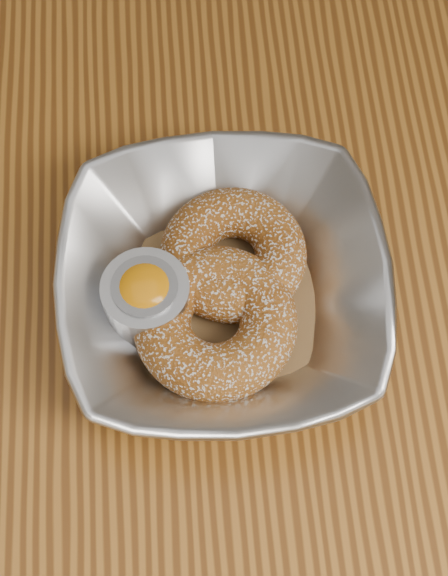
{
  "coord_description": "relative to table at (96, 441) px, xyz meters",
  "views": [
    {
      "loc": [
        0.09,
        -0.19,
        1.34
      ],
      "look_at": [
        0.11,
        0.07,
        0.78
      ],
      "focal_mm": 55.0,
      "sensor_mm": 36.0,
      "label": 1
    }
  ],
  "objects": [
    {
      "name": "serving_bowl",
      "position": [
        0.11,
        0.07,
        0.13
      ],
      "size": [
        0.23,
        0.23,
        0.06
      ],
      "primitive_type": "imported",
      "color": "#B8BBC0",
      "rests_on": "table"
    },
    {
      "name": "ground_plane",
      "position": [
        0.0,
        0.0,
        -0.65
      ],
      "size": [
        4.0,
        4.0,
        0.0
      ],
      "primitive_type": "plane",
      "color": "#565659",
      "rests_on": "ground"
    },
    {
      "name": "parchment",
      "position": [
        0.11,
        0.07,
        0.11
      ],
      "size": [
        0.19,
        0.19,
        0.0
      ],
      "primitive_type": "cube",
      "rotation": [
        0.0,
        0.0,
        0.45
      ],
      "color": "brown",
      "rests_on": "table"
    },
    {
      "name": "donut_front",
      "position": [
        0.1,
        0.04,
        0.13
      ],
      "size": [
        0.14,
        0.14,
        0.04
      ],
      "primitive_type": "torus",
      "rotation": [
        0.0,
        0.0,
        -0.22
      ],
      "color": "brown",
      "rests_on": "parchment"
    },
    {
      "name": "donut_back",
      "position": [
        0.12,
        0.09,
        0.13
      ],
      "size": [
        0.14,
        0.14,
        0.04
      ],
      "primitive_type": "torus",
      "rotation": [
        0.0,
        0.0,
        -0.38
      ],
      "color": "brown",
      "rests_on": "parchment"
    },
    {
      "name": "ramekin",
      "position": [
        0.05,
        0.06,
        0.13
      ],
      "size": [
        0.06,
        0.06,
        0.05
      ],
      "color": "#B8BBC0",
      "rests_on": "table"
    },
    {
      "name": "table",
      "position": [
        0.0,
        0.0,
        0.0
      ],
      "size": [
        1.2,
        0.8,
        0.75
      ],
      "color": "brown",
      "rests_on": "ground_plane"
    }
  ]
}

